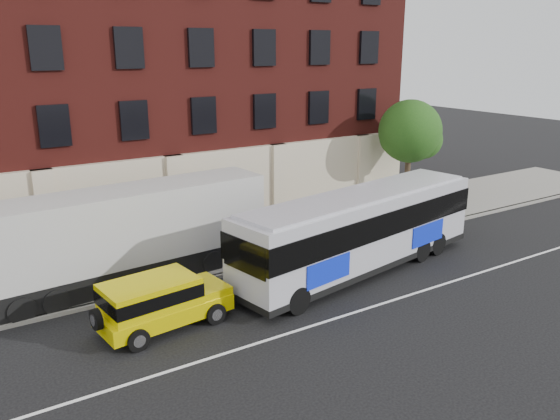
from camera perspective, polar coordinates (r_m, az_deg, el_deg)
ground at (r=19.22m, az=3.58°, el=-12.43°), size 120.00×120.00×0.00m
sidewalk at (r=26.33m, az=-8.03°, el=-4.22°), size 60.00×6.00×0.15m
kerb at (r=23.81m, az=-4.98°, el=-6.38°), size 60.00×0.25×0.15m
lane_line at (r=19.58m, az=2.70°, el=-11.83°), size 60.00×0.12×0.01m
building at (r=32.12m, az=-14.67°, el=12.85°), size 30.00×12.10×15.00m
sign_pole at (r=21.23m, az=-26.18°, el=-6.96°), size 0.30×0.20×2.50m
street_tree at (r=33.31m, az=13.11°, el=7.55°), size 3.60×3.60×6.20m
city_bus at (r=23.78m, az=8.13°, el=-1.86°), size 12.74×4.73×3.42m
yellow_suv at (r=19.51m, az=-12.25°, el=-8.94°), size 4.81×2.46×1.80m
shipping_container at (r=23.14m, az=-15.25°, el=-2.72°), size 11.78×3.20×3.88m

